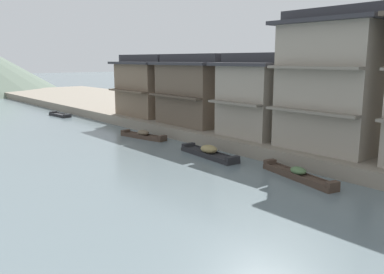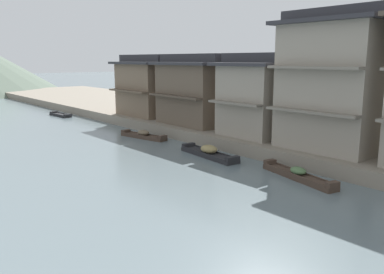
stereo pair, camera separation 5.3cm
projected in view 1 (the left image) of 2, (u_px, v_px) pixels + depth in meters
The scene contains 9 objects.
riverbank_right at pixel (239, 122), 39.90m from camera, with size 18.00×110.00×0.90m, color gray.
boat_moored_nearest at pixel (143, 135), 33.93m from camera, with size 1.82×4.80×0.70m.
boat_moored_second at pixel (298, 175), 22.34m from camera, with size 2.01×5.43×0.69m.
boat_moored_third at pixel (60, 115), 47.14m from camera, with size 1.25×3.91×0.41m.
boat_midriver_drifting at pixel (209, 153), 27.47m from camera, with size 1.59×5.42×0.81m.
house_waterfront_tall at pixel (338, 81), 25.35m from camera, with size 6.28×6.99×8.74m.
house_waterfront_narrow at pixel (262, 95), 30.32m from camera, with size 6.39×5.65×6.14m.
house_waterfront_far at pixel (197, 90), 35.35m from camera, with size 5.53×7.44×6.14m.
house_waterfront_end at pixel (149, 86), 41.07m from camera, with size 5.59×7.14×6.14m.
Camera 1 is at (-13.76, 2.75, 6.57)m, focal length 37.53 mm.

